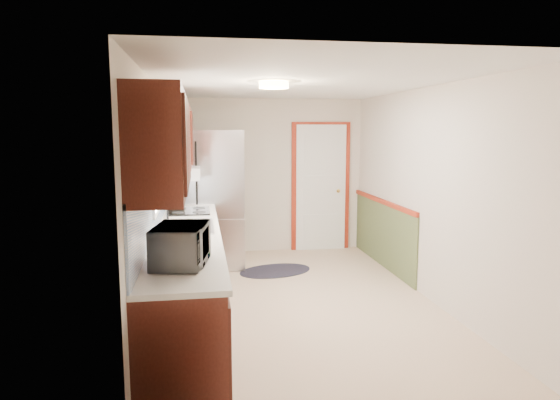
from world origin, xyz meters
name	(u,v)px	position (x,y,z in m)	size (l,w,h in m)	color
room_shell	(299,197)	(0.00, 0.00, 1.20)	(3.20, 5.20, 2.52)	#CAAD8F
kitchen_run	(183,242)	(-1.24, -0.29, 0.81)	(0.63, 4.00, 2.20)	#39130D
back_wall_trim	(333,196)	(0.99, 2.21, 0.89)	(1.12, 2.30, 2.08)	maroon
ceiling_fixture	(274,85)	(-0.30, -0.20, 2.36)	(0.30, 0.30, 0.06)	#FFD88C
microwave	(181,241)	(-1.20, -1.65, 1.12)	(0.53, 0.29, 0.36)	white
refrigerator	(216,199)	(-0.83, 1.75, 0.96)	(0.87, 0.83, 1.92)	#B7B7BC
rug	(275,271)	(-0.06, 1.29, 0.01)	(1.01, 0.65, 0.01)	black
cooktop	(189,211)	(-1.19, 0.75, 0.95)	(0.49, 0.59, 0.02)	black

